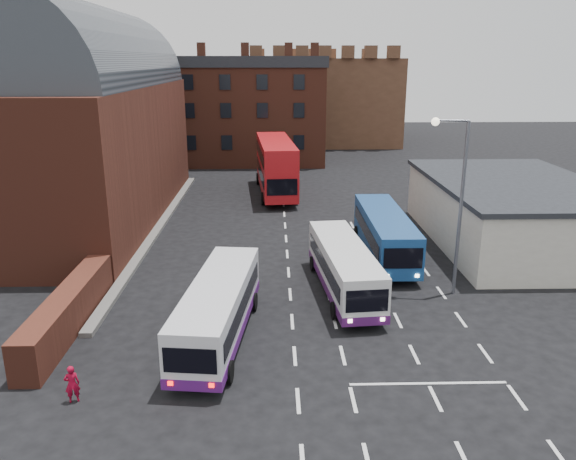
{
  "coord_description": "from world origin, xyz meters",
  "views": [
    {
      "loc": [
        -0.82,
        -21.56,
        11.79
      ],
      "look_at": [
        0.0,
        10.0,
        2.2
      ],
      "focal_mm": 35.0,
      "sensor_mm": 36.0,
      "label": 1
    }
  ],
  "objects_px": {
    "bus_white_inbound": "(344,265)",
    "bus_blue": "(385,232)",
    "bus_red_double": "(276,166)",
    "street_lamp": "(456,191)",
    "pedestrian_red": "(72,384)",
    "pedestrian_beige": "(190,361)",
    "bus_white_outbound": "(218,306)"
  },
  "relations": [
    {
      "from": "bus_red_double",
      "to": "pedestrian_red",
      "type": "distance_m",
      "value": 33.32
    },
    {
      "from": "bus_white_outbound",
      "to": "street_lamp",
      "type": "xyz_separation_m",
      "value": [
        11.56,
        4.76,
        3.95
      ]
    },
    {
      "from": "bus_white_outbound",
      "to": "bus_white_inbound",
      "type": "height_order",
      "value": "bus_white_outbound"
    },
    {
      "from": "bus_red_double",
      "to": "pedestrian_red",
      "type": "bearing_deg",
      "value": 72.64
    },
    {
      "from": "bus_white_inbound",
      "to": "bus_blue",
      "type": "bearing_deg",
      "value": -125.32
    },
    {
      "from": "pedestrian_red",
      "to": "bus_white_outbound",
      "type": "bearing_deg",
      "value": -155.22
    },
    {
      "from": "bus_white_outbound",
      "to": "street_lamp",
      "type": "distance_m",
      "value": 13.11
    },
    {
      "from": "bus_white_inbound",
      "to": "bus_blue",
      "type": "relative_size",
      "value": 0.94
    },
    {
      "from": "bus_blue",
      "to": "bus_red_double",
      "type": "relative_size",
      "value": 0.83
    },
    {
      "from": "bus_blue",
      "to": "pedestrian_red",
      "type": "bearing_deg",
      "value": 47.32
    },
    {
      "from": "bus_white_inbound",
      "to": "bus_white_outbound",
      "type": "bearing_deg",
      "value": 33.86
    },
    {
      "from": "bus_white_inbound",
      "to": "pedestrian_red",
      "type": "xyz_separation_m",
      "value": [
        -10.88,
        -9.59,
        -0.82
      ]
    },
    {
      "from": "bus_white_inbound",
      "to": "pedestrian_beige",
      "type": "xyz_separation_m",
      "value": [
        -6.87,
        -8.22,
        -0.74
      ]
    },
    {
      "from": "bus_blue",
      "to": "pedestrian_red",
      "type": "distance_m",
      "value": 20.66
    },
    {
      "from": "bus_blue",
      "to": "street_lamp",
      "type": "height_order",
      "value": "street_lamp"
    },
    {
      "from": "bus_blue",
      "to": "street_lamp",
      "type": "relative_size",
      "value": 1.13
    },
    {
      "from": "pedestrian_beige",
      "to": "bus_red_double",
      "type": "bearing_deg",
      "value": -106.35
    },
    {
      "from": "bus_white_inbound",
      "to": "pedestrian_red",
      "type": "bearing_deg",
      "value": 36.18
    },
    {
      "from": "street_lamp",
      "to": "pedestrian_beige",
      "type": "xyz_separation_m",
      "value": [
        -12.35,
        -8.04,
        -4.71
      ]
    },
    {
      "from": "bus_blue",
      "to": "pedestrian_red",
      "type": "xyz_separation_m",
      "value": [
        -14.07,
        -15.1,
        -0.95
      ]
    },
    {
      "from": "bus_white_outbound",
      "to": "pedestrian_beige",
      "type": "xyz_separation_m",
      "value": [
        -0.79,
        -3.28,
        -0.75
      ]
    },
    {
      "from": "bus_white_inbound",
      "to": "pedestrian_beige",
      "type": "relative_size",
      "value": 6.06
    },
    {
      "from": "bus_white_inbound",
      "to": "street_lamp",
      "type": "distance_m",
      "value": 6.77
    },
    {
      "from": "bus_white_inbound",
      "to": "street_lamp",
      "type": "height_order",
      "value": "street_lamp"
    },
    {
      "from": "street_lamp",
      "to": "pedestrian_beige",
      "type": "height_order",
      "value": "street_lamp"
    },
    {
      "from": "bus_red_double",
      "to": "bus_white_inbound",
      "type": "bearing_deg",
      "value": 94.13
    },
    {
      "from": "bus_white_outbound",
      "to": "bus_white_inbound",
      "type": "distance_m",
      "value": 7.83
    },
    {
      "from": "bus_blue",
      "to": "pedestrian_beige",
      "type": "xyz_separation_m",
      "value": [
        -10.06,
        -13.72,
        -0.86
      ]
    },
    {
      "from": "bus_blue",
      "to": "bus_red_double",
      "type": "distance_m",
      "value": 18.57
    },
    {
      "from": "pedestrian_red",
      "to": "street_lamp",
      "type": "bearing_deg",
      "value": -169.41
    },
    {
      "from": "pedestrian_beige",
      "to": "bus_blue",
      "type": "bearing_deg",
      "value": -136.28
    },
    {
      "from": "pedestrian_beige",
      "to": "bus_white_inbound",
      "type": "bearing_deg",
      "value": -139.93
    }
  ]
}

